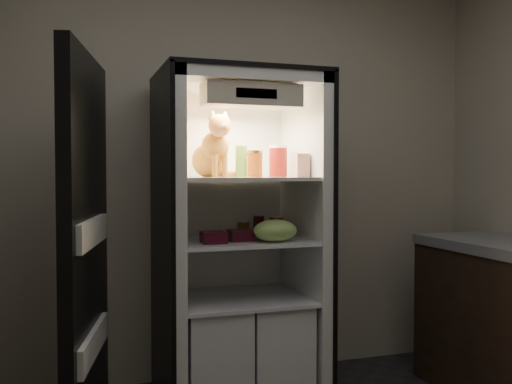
{
  "coord_description": "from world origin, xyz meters",
  "views": [
    {
      "loc": [
        -0.92,
        -1.75,
        1.32
      ],
      "look_at": [
        0.09,
        1.32,
        1.2
      ],
      "focal_mm": 40.0,
      "sensor_mm": 36.0,
      "label": 1
    }
  ],
  "objects_px": {
    "parmesan_shaker": "(241,161)",
    "soda_can_b": "(277,227)",
    "tabby_cat": "(212,152)",
    "condiment_jar": "(243,229)",
    "pepper_jar": "(278,161)",
    "soda_can_c": "(276,228)",
    "salsa_jar": "(255,164)",
    "berry_box_left": "(214,237)",
    "cream_carton": "(301,165)",
    "grape_bag": "(275,231)",
    "berry_box_right": "(240,235)",
    "soda_can_a": "(259,226)",
    "refrigerator": "(237,263)",
    "mayo_tub": "(249,165)"
  },
  "relations": [
    {
      "from": "parmesan_shaker",
      "to": "soda_can_b",
      "type": "relative_size",
      "value": 1.42
    },
    {
      "from": "tabby_cat",
      "to": "condiment_jar",
      "type": "relative_size",
      "value": 3.82
    },
    {
      "from": "pepper_jar",
      "to": "soda_can_c",
      "type": "relative_size",
      "value": 1.4
    },
    {
      "from": "salsa_jar",
      "to": "berry_box_left",
      "type": "distance_m",
      "value": 0.49
    },
    {
      "from": "pepper_jar",
      "to": "condiment_jar",
      "type": "relative_size",
      "value": 1.86
    },
    {
      "from": "pepper_jar",
      "to": "condiment_jar",
      "type": "distance_m",
      "value": 0.45
    },
    {
      "from": "salsa_jar",
      "to": "cream_carton",
      "type": "height_order",
      "value": "salsa_jar"
    },
    {
      "from": "grape_bag",
      "to": "berry_box_left",
      "type": "distance_m",
      "value": 0.34
    },
    {
      "from": "berry_box_right",
      "to": "berry_box_left",
      "type": "bearing_deg",
      "value": -161.47
    },
    {
      "from": "tabby_cat",
      "to": "salsa_jar",
      "type": "xyz_separation_m",
      "value": [
        0.22,
        -0.1,
        -0.07
      ]
    },
    {
      "from": "salsa_jar",
      "to": "soda_can_a",
      "type": "xyz_separation_m",
      "value": [
        0.07,
        0.15,
        -0.36
      ]
    },
    {
      "from": "condiment_jar",
      "to": "grape_bag",
      "type": "distance_m",
      "value": 0.29
    },
    {
      "from": "soda_can_a",
      "to": "berry_box_left",
      "type": "height_order",
      "value": "soda_can_a"
    },
    {
      "from": "parmesan_shaker",
      "to": "grape_bag",
      "type": "bearing_deg",
      "value": -61.27
    },
    {
      "from": "tabby_cat",
      "to": "grape_bag",
      "type": "xyz_separation_m",
      "value": [
        0.29,
        -0.25,
        -0.43
      ]
    },
    {
      "from": "refrigerator",
      "to": "soda_can_a",
      "type": "bearing_deg",
      "value": 16.95
    },
    {
      "from": "soda_can_b",
      "to": "berry_box_left",
      "type": "distance_m",
      "value": 0.43
    },
    {
      "from": "pepper_jar",
      "to": "cream_carton",
      "type": "bearing_deg",
      "value": -72.99
    },
    {
      "from": "grape_bag",
      "to": "berry_box_left",
      "type": "bearing_deg",
      "value": 172.64
    },
    {
      "from": "mayo_tub",
      "to": "berry_box_right",
      "type": "xyz_separation_m",
      "value": [
        -0.12,
        -0.21,
        -0.39
      ]
    },
    {
      "from": "soda_can_a",
      "to": "berry_box_left",
      "type": "bearing_deg",
      "value": -143.08
    },
    {
      "from": "refrigerator",
      "to": "berry_box_left",
      "type": "height_order",
      "value": "refrigerator"
    },
    {
      "from": "condiment_jar",
      "to": "soda_can_b",
      "type": "bearing_deg",
      "value": -28.57
    },
    {
      "from": "soda_can_a",
      "to": "soda_can_b",
      "type": "distance_m",
      "value": 0.14
    },
    {
      "from": "condiment_jar",
      "to": "berry_box_left",
      "type": "xyz_separation_m",
      "value": [
        -0.24,
        -0.23,
        -0.02
      ]
    },
    {
      "from": "berry_box_right",
      "to": "tabby_cat",
      "type": "bearing_deg",
      "value": 128.61
    },
    {
      "from": "grape_bag",
      "to": "berry_box_right",
      "type": "xyz_separation_m",
      "value": [
        -0.17,
        0.1,
        -0.03
      ]
    },
    {
      "from": "mayo_tub",
      "to": "soda_can_c",
      "type": "bearing_deg",
      "value": -67.81
    },
    {
      "from": "refrigerator",
      "to": "condiment_jar",
      "type": "xyz_separation_m",
      "value": [
        0.04,
        0.02,
        0.2
      ]
    },
    {
      "from": "soda_can_a",
      "to": "soda_can_b",
      "type": "relative_size",
      "value": 0.99
    },
    {
      "from": "berry_box_left",
      "to": "cream_carton",
      "type": "bearing_deg",
      "value": 1.77
    },
    {
      "from": "soda_can_a",
      "to": "pepper_jar",
      "type": "bearing_deg",
      "value": -18.58
    },
    {
      "from": "condiment_jar",
      "to": "refrigerator",
      "type": "bearing_deg",
      "value": -152.8
    },
    {
      "from": "tabby_cat",
      "to": "grape_bag",
      "type": "distance_m",
      "value": 0.57
    },
    {
      "from": "grape_bag",
      "to": "berry_box_left",
      "type": "relative_size",
      "value": 1.94
    },
    {
      "from": "tabby_cat",
      "to": "soda_can_c",
      "type": "bearing_deg",
      "value": -36.21
    },
    {
      "from": "mayo_tub",
      "to": "berry_box_right",
      "type": "bearing_deg",
      "value": -119.37
    },
    {
      "from": "cream_carton",
      "to": "condiment_jar",
      "type": "distance_m",
      "value": 0.51
    },
    {
      "from": "soda_can_a",
      "to": "berry_box_left",
      "type": "relative_size",
      "value": 0.98
    },
    {
      "from": "soda_can_a",
      "to": "soda_can_c",
      "type": "bearing_deg",
      "value": -82.26
    },
    {
      "from": "soda_can_a",
      "to": "condiment_jar",
      "type": "bearing_deg",
      "value": -167.93
    },
    {
      "from": "grape_bag",
      "to": "berry_box_right",
      "type": "distance_m",
      "value": 0.2
    },
    {
      "from": "mayo_tub",
      "to": "soda_can_a",
      "type": "height_order",
      "value": "mayo_tub"
    },
    {
      "from": "parmesan_shaker",
      "to": "salsa_jar",
      "type": "xyz_separation_m",
      "value": [
        0.06,
        -0.08,
        -0.01
      ]
    },
    {
      "from": "refrigerator",
      "to": "condiment_jar",
      "type": "height_order",
      "value": "refrigerator"
    },
    {
      "from": "parmesan_shaker",
      "to": "grape_bag",
      "type": "xyz_separation_m",
      "value": [
        0.12,
        -0.23,
        -0.38
      ]
    },
    {
      "from": "condiment_jar",
      "to": "berry_box_right",
      "type": "relative_size",
      "value": 0.79
    },
    {
      "from": "parmesan_shaker",
      "to": "mayo_tub",
      "type": "xyz_separation_m",
      "value": [
        0.07,
        0.08,
        -0.02
      ]
    },
    {
      "from": "berry_box_left",
      "to": "soda_can_a",
      "type": "bearing_deg",
      "value": 36.92
    },
    {
      "from": "refrigerator",
      "to": "soda_can_b",
      "type": "height_order",
      "value": "refrigerator"
    }
  ]
}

